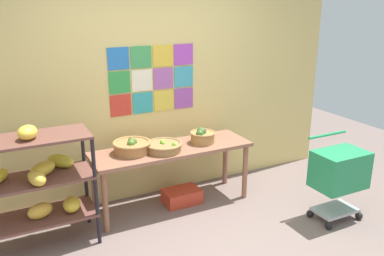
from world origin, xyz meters
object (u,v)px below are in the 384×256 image
at_px(produce_crate_under_table, 182,196).
at_px(shopping_cart, 339,172).
at_px(fruit_basket_back_left, 202,136).
at_px(display_table, 172,155).
at_px(fruit_basket_left, 132,146).
at_px(fruit_basket_centre, 164,146).
at_px(banana_shelf_unit, 31,176).

relative_size(produce_crate_under_table, shopping_cart, 0.46).
bearing_deg(fruit_basket_back_left, display_table, 177.63).
bearing_deg(fruit_basket_left, fruit_basket_back_left, -4.03).
relative_size(fruit_basket_back_left, fruit_basket_centre, 0.72).
bearing_deg(banana_shelf_unit, fruit_basket_back_left, 4.95).
distance_m(fruit_basket_left, fruit_basket_back_left, 0.82).
distance_m(banana_shelf_unit, fruit_basket_centre, 1.36).
height_order(fruit_basket_left, produce_crate_under_table, fruit_basket_left).
distance_m(banana_shelf_unit, fruit_basket_back_left, 1.86).
bearing_deg(produce_crate_under_table, shopping_cart, -38.84).
xyz_separation_m(fruit_basket_left, shopping_cart, (1.87, -1.11, -0.24)).
bearing_deg(banana_shelf_unit, produce_crate_under_table, 5.92).
relative_size(fruit_basket_centre, produce_crate_under_table, 0.96).
bearing_deg(shopping_cart, display_table, 140.29).
bearing_deg(display_table, produce_crate_under_table, -5.70).
distance_m(display_table, fruit_basket_back_left, 0.41).
distance_m(produce_crate_under_table, shopping_cart, 1.75).
distance_m(fruit_basket_left, produce_crate_under_table, 0.89).
distance_m(display_table, fruit_basket_centre, 0.20).
xyz_separation_m(banana_shelf_unit, produce_crate_under_table, (1.59, 0.16, -0.65)).
height_order(banana_shelf_unit, fruit_basket_back_left, banana_shelf_unit).
relative_size(fruit_basket_left, produce_crate_under_table, 0.98).
xyz_separation_m(fruit_basket_back_left, fruit_basket_centre, (-0.49, -0.05, -0.03)).
bearing_deg(produce_crate_under_table, fruit_basket_centre, -167.56).
height_order(display_table, fruit_basket_left, fruit_basket_left).
height_order(display_table, produce_crate_under_table, display_table).
bearing_deg(banana_shelf_unit, shopping_cart, -17.11).
xyz_separation_m(display_table, shopping_cart, (1.43, -1.07, -0.07)).
height_order(banana_shelf_unit, produce_crate_under_table, banana_shelf_unit).
height_order(display_table, fruit_basket_back_left, fruit_basket_back_left).
bearing_deg(shopping_cart, fruit_basket_back_left, 132.17).
height_order(produce_crate_under_table, shopping_cart, shopping_cart).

